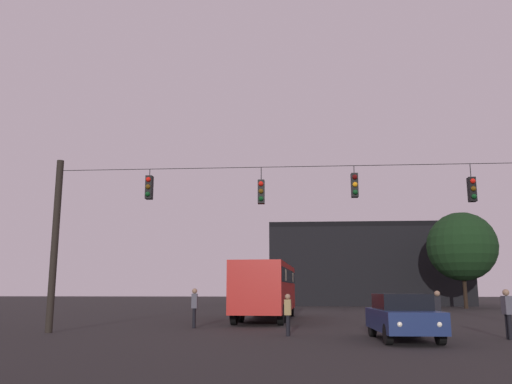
% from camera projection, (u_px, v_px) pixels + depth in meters
% --- Properties ---
extents(ground_plane, '(168.00, 168.00, 0.00)m').
position_uv_depth(ground_plane, '(304.00, 320.00, 28.96)').
color(ground_plane, black).
rests_on(ground_plane, ground).
extents(overhead_signal_span, '(20.49, 0.44, 6.91)m').
position_uv_depth(overhead_signal_span, '(307.00, 227.00, 20.31)').
color(overhead_signal_span, black).
rests_on(overhead_signal_span, ground).
extents(city_bus, '(3.10, 11.12, 3.00)m').
position_uv_depth(city_bus, '(267.00, 285.00, 28.90)').
color(city_bus, '#B21E19').
rests_on(city_bus, ground).
extents(car_near_right, '(1.91, 4.38, 1.52)m').
position_uv_depth(car_near_right, '(402.00, 316.00, 17.42)').
color(car_near_right, navy).
rests_on(car_near_right, ground).
extents(pedestrian_crossing_left, '(0.28, 0.38, 1.70)m').
position_uv_depth(pedestrian_crossing_left, '(194.00, 305.00, 22.90)').
color(pedestrian_crossing_left, black).
rests_on(pedestrian_crossing_left, ground).
extents(pedestrian_crossing_center, '(0.26, 0.37, 1.67)m').
position_uv_depth(pedestrian_crossing_center, '(507.00, 311.00, 17.73)').
color(pedestrian_crossing_center, black).
rests_on(pedestrian_crossing_center, ground).
extents(pedestrian_crossing_right, '(0.26, 0.37, 1.50)m').
position_uv_depth(pedestrian_crossing_right, '(288.00, 312.00, 19.02)').
color(pedestrian_crossing_right, black).
rests_on(pedestrian_crossing_right, ground).
extents(pedestrian_near_bus, '(0.32, 0.41, 1.61)m').
position_uv_depth(pedestrian_near_bus, '(438.00, 309.00, 20.27)').
color(pedestrian_near_bus, black).
rests_on(pedestrian_near_bus, ground).
extents(corner_building, '(20.06, 9.82, 8.32)m').
position_uv_depth(corner_building, '(365.00, 265.00, 56.06)').
color(corner_building, black).
rests_on(corner_building, ground).
extents(tree_left_silhouette, '(5.98, 5.98, 8.33)m').
position_uv_depth(tree_left_silhouette, '(462.00, 246.00, 45.64)').
color(tree_left_silhouette, black).
rests_on(tree_left_silhouette, ground).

